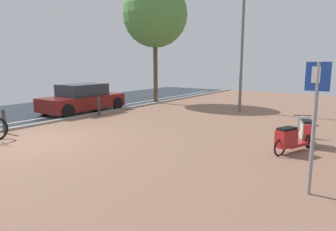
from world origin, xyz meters
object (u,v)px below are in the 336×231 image
scooter_near (306,130)px  bollard_near (4,121)px  parking_sign (315,114)px  street_tree (155,15)px  parked_car_near (83,99)px  scooter_mid (291,139)px  lamp_post (242,42)px  bollard_far (99,107)px

scooter_near → bollard_near: (-8.73, -4.36, 0.02)m
parking_sign → street_tree: street_tree is taller
bollard_near → parked_car_near: bearing=107.4°
scooter_near → street_tree: bearing=151.6°
scooter_mid → lamp_post: lamp_post is taller
scooter_mid → bollard_far: size_ratio=2.04×
street_tree → bollard_near: 10.48m
lamp_post → bollard_far: 7.38m
scooter_near → bollard_near: size_ratio=2.12×
lamp_post → bollard_far: bearing=-136.0°
scooter_mid → parking_sign: bearing=-70.8°
scooter_near → parked_car_near: parked_car_near is taller
scooter_mid → parking_sign: size_ratio=0.71×
parked_car_near → lamp_post: lamp_post is taller
bollard_far → street_tree: bearing=96.1°
scooter_mid → street_tree: size_ratio=0.24×
scooter_mid → parked_car_near: bearing=171.5°
parked_car_near → bollard_far: parked_car_near is taller
parked_car_near → parking_sign: bearing=-20.4°
scooter_near → bollard_far: size_ratio=2.10×
parked_car_near → bollard_near: size_ratio=5.05×
lamp_post → bollard_far: (-4.88, -4.70, -2.94)m
bollard_far → parking_sign: bearing=-21.6°
parked_car_near → lamp_post: size_ratio=0.68×
lamp_post → scooter_mid: bearing=-57.7°
lamp_post → street_tree: 5.70m
scooter_mid → lamp_post: bearing=122.3°
parked_car_near → bollard_near: (1.44, -4.62, -0.23)m
parked_car_near → scooter_near: bearing=-1.4°
scooter_mid → scooter_near: bearing=84.2°
bollard_near → bollard_far: (0.00, 4.31, 0.00)m
parking_sign → bollard_near: (-9.50, -0.55, -1.07)m
scooter_near → street_tree: 11.53m
bollard_far → scooter_near: bearing=0.3°
scooter_mid → parking_sign: parking_sign is taller
scooter_near → parked_car_near: (-10.18, 0.26, 0.24)m
scooter_near → lamp_post: (-3.86, 4.65, 2.96)m
street_tree → bollard_far: 6.90m
scooter_near → scooter_mid: bearing=-95.8°
parked_car_near → street_tree: bearing=79.2°
scooter_near → bollard_near: bollard_near is taller
parking_sign → parked_car_near: bearing=159.6°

